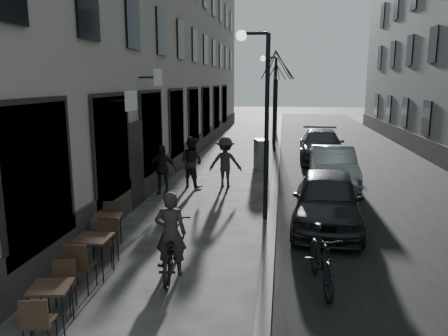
% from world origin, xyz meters
% --- Properties ---
extents(road, '(7.30, 60.00, 0.00)m').
position_xyz_m(road, '(3.85, 16.00, 0.00)').
color(road, black).
rests_on(road, ground).
extents(kerb, '(0.25, 60.00, 0.12)m').
position_xyz_m(kerb, '(0.20, 16.00, 0.06)').
color(kerb, gray).
rests_on(kerb, ground).
extents(streetlamp_near, '(0.90, 0.28, 5.09)m').
position_xyz_m(streetlamp_near, '(-0.17, 6.00, 3.16)').
color(streetlamp_near, black).
rests_on(streetlamp_near, ground).
extents(streetlamp_far, '(0.90, 0.28, 5.09)m').
position_xyz_m(streetlamp_far, '(-0.17, 18.00, 3.16)').
color(streetlamp_far, black).
rests_on(streetlamp_far, ground).
extents(tree_near, '(2.40, 2.40, 5.70)m').
position_xyz_m(tree_near, '(-0.10, 21.00, 4.66)').
color(tree_near, black).
rests_on(tree_near, ground).
extents(tree_far, '(2.40, 2.40, 5.70)m').
position_xyz_m(tree_far, '(-0.10, 27.00, 4.66)').
color(tree_far, black).
rests_on(tree_far, ground).
extents(bistro_set_a, '(0.68, 1.48, 0.85)m').
position_xyz_m(bistro_set_a, '(-3.03, 0.02, 0.44)').
color(bistro_set_a, black).
rests_on(bistro_set_a, ground).
extents(bistro_set_b, '(0.68, 1.63, 0.96)m').
position_xyz_m(bistro_set_b, '(-3.17, 1.88, 0.49)').
color(bistro_set_b, black).
rests_on(bistro_set_b, ground).
extents(bistro_set_c, '(0.76, 1.58, 0.90)m').
position_xyz_m(bistro_set_c, '(-3.50, 3.34, 0.46)').
color(bistro_set_c, black).
rests_on(bistro_set_c, ground).
extents(utility_cabinet, '(0.71, 0.98, 1.32)m').
position_xyz_m(utility_cabinet, '(-0.47, 12.93, 0.66)').
color(utility_cabinet, slate).
rests_on(utility_cabinet, ground).
extents(bicycle, '(0.92, 2.05, 1.04)m').
position_xyz_m(bicycle, '(-1.70, 2.18, 0.52)').
color(bicycle, black).
rests_on(bicycle, ground).
extents(cyclist_rider, '(0.66, 0.48, 1.70)m').
position_xyz_m(cyclist_rider, '(-1.70, 2.18, 0.85)').
color(cyclist_rider, '#2B2825').
rests_on(cyclist_rider, ground).
extents(pedestrian_near, '(1.11, 1.02, 1.84)m').
position_xyz_m(pedestrian_near, '(-2.80, 9.42, 0.92)').
color(pedestrian_near, black).
rests_on(pedestrian_near, ground).
extents(pedestrian_mid, '(1.20, 0.71, 1.82)m').
position_xyz_m(pedestrian_mid, '(-1.59, 9.58, 0.91)').
color(pedestrian_mid, '#2C2A26').
rests_on(pedestrian_mid, ground).
extents(pedestrian_far, '(1.03, 0.51, 1.69)m').
position_xyz_m(pedestrian_far, '(-3.60, 8.35, 0.84)').
color(pedestrian_far, black).
rests_on(pedestrian_far, ground).
extents(car_near, '(2.11, 4.45, 1.47)m').
position_xyz_m(car_near, '(1.64, 5.59, 0.73)').
color(car_near, black).
rests_on(car_near, ground).
extents(car_mid, '(1.52, 4.29, 1.41)m').
position_xyz_m(car_mid, '(2.30, 10.39, 0.70)').
color(car_mid, '#93969B').
rests_on(car_mid, ground).
extents(car_far, '(2.23, 5.12, 1.47)m').
position_xyz_m(car_far, '(2.30, 15.56, 0.73)').
color(car_far, '#36393F').
rests_on(car_far, ground).
extents(moped, '(0.78, 1.93, 1.13)m').
position_xyz_m(moped, '(1.20, 2.00, 0.56)').
color(moped, black).
rests_on(moped, ground).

